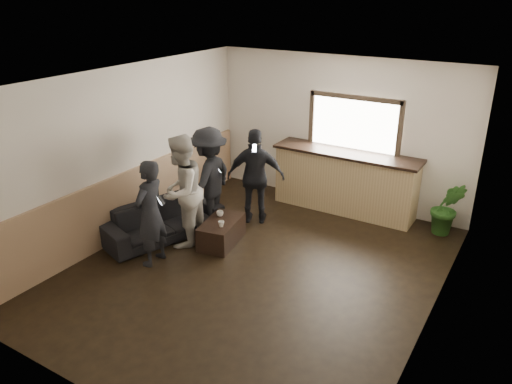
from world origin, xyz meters
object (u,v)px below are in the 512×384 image
Objects in this scene: bar_counter at (345,178)px; cup_a at (220,214)px; sofa at (163,220)px; cup_b at (221,224)px; person_d at (256,177)px; person_a at (150,213)px; person_c at (209,179)px; person_b at (181,191)px; potted_plant at (447,208)px; coffee_table at (222,232)px.

cup_a is at bearing -121.79° from bar_counter.
sofa is 0.98m from cup_a.
person_d reaches higher than cup_b.
person_a is at bearing 47.94° from person_d.
bar_counter is 2.56m from person_c.
person_d is at bearing 160.07° from person_a.
cup_a is at bearing 52.42° from person_d.
bar_counter is 2.69m from cup_b.
person_c reaches higher than person_a.
person_d is at bearing 128.34° from person_c.
person_a is at bearing -10.64° from person_b.
person_d is at bearing 93.21° from cup_b.
bar_counter is at bearing 131.24° from person_c.
bar_counter reaches higher than person_d.
person_c is (0.45, 0.73, 0.60)m from sofa.
potted_plant is at bearing 111.17° from person_c.
sofa is at bearing -37.25° from person_c.
person_c is (-0.54, 0.43, 0.69)m from coffee_table.
potted_plant is (1.85, -0.05, -0.16)m from bar_counter.
person_d is at bearing 86.90° from coffee_table.
person_b is 1.03× the size of person_c.
person_c is at bearing 141.47° from coffee_table.
cup_a is at bearing 156.96° from person_a.
sofa is 2.09× the size of potted_plant.
potted_plant is at bearing 39.35° from cup_b.
person_c is at bearing -133.12° from bar_counter.
cup_b is at bearing 67.29° from person_d.
bar_counter is at bearing 58.21° from cup_a.
cup_b is (0.12, -0.17, 0.25)m from coffee_table.
sofa is at bearing 25.44° from person_d.
bar_counter is 2.81× the size of potted_plant.
person_a reaches higher than sofa.
coffee_table is 0.32m from cup_b.
person_d is at bearing -157.45° from potted_plant.
person_a is (-0.54, -1.04, 0.62)m from coffee_table.
bar_counter is at bearing 66.08° from cup_b.
potted_plant is at bearing 114.79° from person_b.
cup_a is 0.06× the size of person_b.
person_b is at bearing -5.64° from person_c.
cup_b is at bearing -63.75° from sofa.
cup_a is at bearing 130.94° from coffee_table.
person_d is (1.04, 1.30, 0.56)m from sofa.
potted_plant is 0.54× the size of person_c.
cup_a is 1.31m from person_a.
cup_b is 0.99m from person_c.
person_b is (-0.00, 0.73, 0.10)m from person_a.
person_b is at bearing -132.25° from cup_a.
cup_a is 0.39m from cup_b.
cup_b is at bearing 91.98° from person_b.
person_a is 0.92× the size of person_c.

